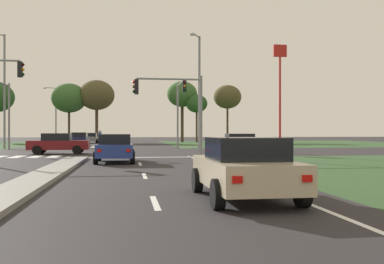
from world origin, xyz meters
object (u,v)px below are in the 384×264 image
at_px(street_lamp_third, 2,85).
at_px(treeline_fourth, 97,95).
at_px(pedestrian_at_median, 100,137).
at_px(traffic_signal_far_right, 180,102).
at_px(street_lamp_second, 199,87).
at_px(treeline_sixth, 197,104).
at_px(car_navy_near, 79,139).
at_px(car_beige_sixth, 244,167).
at_px(car_blue_seventh, 115,148).
at_px(treeline_third, 69,98).
at_px(traffic_signal_far_left, 2,102).
at_px(car_grey_second, 91,138).
at_px(fastfood_pole_sign, 280,73).
at_px(street_lamp_fourth, 55,111).
at_px(car_maroon_fifth, 59,143).
at_px(treeline_seventh, 227,97).
at_px(car_silver_fourth, 238,143).
at_px(traffic_signal_near_right, 175,101).

height_order(street_lamp_third, treeline_fourth, street_lamp_third).
bearing_deg(pedestrian_at_median, traffic_signal_far_right, -121.44).
distance_m(street_lamp_second, pedestrian_at_median, 12.91).
bearing_deg(treeline_sixth, street_lamp_second, -98.78).
distance_m(car_navy_near, treeline_fourth, 21.63).
bearing_deg(car_beige_sixth, car_navy_near, 101.48).
xyz_separation_m(car_blue_seventh, treeline_third, (-8.37, 46.85, 6.11)).
bearing_deg(car_blue_seventh, traffic_signal_far_left, 122.00).
bearing_deg(car_grey_second, street_lamp_second, 110.92).
height_order(car_beige_sixth, pedestrian_at_median, pedestrian_at_median).
bearing_deg(car_beige_sixth, treeline_third, 101.09).
height_order(pedestrian_at_median, treeline_fourth, treeline_fourth).
bearing_deg(car_grey_second, treeline_sixth, -167.37).
xyz_separation_m(street_lamp_second, fastfood_pole_sign, (14.35, 20.66, 4.28)).
distance_m(traffic_signal_far_right, fastfood_pole_sign, 23.06).
bearing_deg(car_grey_second, street_lamp_fourth, -57.32).
relative_size(car_navy_near, traffic_signal_far_left, 0.71).
height_order(car_navy_near, street_lamp_third, street_lamp_third).
xyz_separation_m(car_beige_sixth, street_lamp_second, (2.99, 24.84, 4.46)).
bearing_deg(street_lamp_second, car_grey_second, 110.92).
height_order(car_maroon_fifth, fastfood_pole_sign, fastfood_pole_sign).
relative_size(street_lamp_second, street_lamp_third, 0.86).
distance_m(street_lamp_second, fastfood_pole_sign, 25.51).
height_order(traffic_signal_far_right, fastfood_pole_sign, fastfood_pole_sign).
bearing_deg(car_grey_second, pedestrian_at_median, 97.27).
distance_m(street_lamp_second, treeline_third, 38.10).
relative_size(car_beige_sixth, fastfood_pole_sign, 0.32).
xyz_separation_m(traffic_signal_far_right, fastfood_pole_sign, (15.37, 16.39, 5.22)).
bearing_deg(treeline_seventh, car_navy_near, -139.83).
bearing_deg(street_lamp_second, treeline_fourth, 106.73).
xyz_separation_m(car_navy_near, street_lamp_second, (10.95, -14.34, 4.43)).
height_order(car_navy_near, treeline_third, treeline_third).
xyz_separation_m(car_beige_sixth, treeline_fourth, (-7.51, 59.78, 6.60)).
height_order(car_maroon_fifth, car_blue_seventh, car_maroon_fifth).
relative_size(car_silver_fourth, traffic_signal_near_right, 0.87).
bearing_deg(car_beige_sixth, treeline_seventh, 77.27).
distance_m(car_grey_second, traffic_signal_near_right, 36.71).
distance_m(car_blue_seventh, treeline_third, 47.98).
xyz_separation_m(street_lamp_third, street_lamp_fourth, (0.01, 30.16, -1.08)).
height_order(pedestrian_at_median, fastfood_pole_sign, fastfood_pole_sign).
bearing_deg(treeline_sixth, pedestrian_at_median, -119.95).
bearing_deg(treeline_sixth, car_maroon_fifth, -114.47).
xyz_separation_m(car_navy_near, street_lamp_third, (-6.53, -5.73, 5.25)).
xyz_separation_m(traffic_signal_far_left, pedestrian_at_median, (7.80, 4.90, -3.02)).
height_order(car_blue_seventh, treeline_fourth, treeline_fourth).
relative_size(traffic_signal_near_right, street_lamp_fourth, 0.59).
relative_size(traffic_signal_far_left, treeline_seventh, 0.67).
bearing_deg(car_blue_seventh, street_lamp_fourth, 102.39).
xyz_separation_m(traffic_signal_near_right, treeline_seventh, (12.50, 38.98, 3.46)).
relative_size(car_grey_second, traffic_signal_far_right, 0.67).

